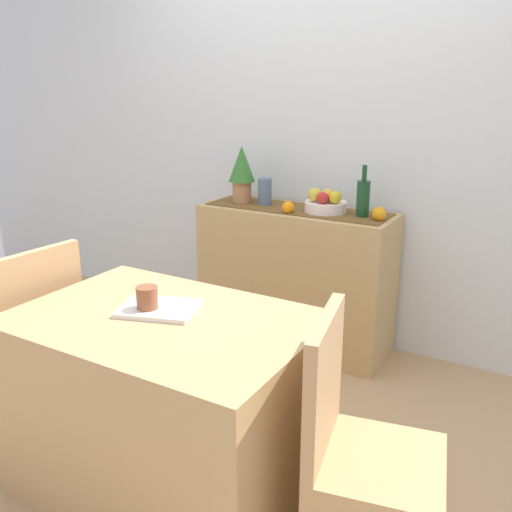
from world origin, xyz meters
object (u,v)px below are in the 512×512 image
(potted_plant, at_px, (242,171))
(open_book, at_px, (158,309))
(dining_table, at_px, (168,405))
(chair_by_corner, at_px, (369,506))
(chair_near_window, at_px, (30,376))
(ceramic_vase, at_px, (265,192))
(sideboard_console, at_px, (295,278))
(fruit_bowl, at_px, (326,207))
(wine_bottle, at_px, (363,198))
(coffee_cup, at_px, (147,300))

(potted_plant, distance_m, open_book, 1.49)
(dining_table, distance_m, chair_by_corner, 0.82)
(potted_plant, xyz_separation_m, chair_near_window, (-0.29, -1.41, -0.79))
(ceramic_vase, relative_size, chair_by_corner, 0.18)
(sideboard_console, xyz_separation_m, potted_plant, (-0.38, 0.00, 0.63))
(fruit_bowl, xyz_separation_m, ceramic_vase, (-0.40, 0.00, 0.05))
(sideboard_console, bearing_deg, wine_bottle, 0.00)
(dining_table, relative_size, chair_by_corner, 1.23)
(fruit_bowl, xyz_separation_m, wine_bottle, (0.22, 0.00, 0.07))
(sideboard_console, bearing_deg, coffee_cup, -86.93)
(chair_near_window, bearing_deg, coffee_cup, 0.51)
(chair_by_corner, bearing_deg, fruit_bowl, 119.05)
(potted_plant, relative_size, chair_by_corner, 0.39)
(fruit_bowl, relative_size, dining_table, 0.22)
(chair_by_corner, bearing_deg, chair_near_window, 179.92)
(wine_bottle, bearing_deg, open_book, -102.34)
(dining_table, bearing_deg, sideboard_console, 96.10)
(fruit_bowl, xyz_separation_m, potted_plant, (-0.56, 0.00, 0.16))
(wine_bottle, height_order, coffee_cup, wine_bottle)
(potted_plant, bearing_deg, dining_table, -69.54)
(fruit_bowl, height_order, ceramic_vase, ceramic_vase)
(sideboard_console, distance_m, chair_by_corner, 1.72)
(fruit_bowl, bearing_deg, chair_by_corner, -60.95)
(sideboard_console, xyz_separation_m, open_book, (0.10, -1.37, 0.32))
(ceramic_vase, xyz_separation_m, open_book, (0.31, -1.37, -0.19))
(chair_by_corner, bearing_deg, potted_plant, 133.51)
(open_book, bearing_deg, chair_by_corner, -21.30)
(wine_bottle, bearing_deg, fruit_bowl, 180.00)
(coffee_cup, bearing_deg, wine_bottle, 77.05)
(fruit_bowl, height_order, potted_plant, potted_plant)
(coffee_cup, distance_m, chair_near_window, 0.91)
(potted_plant, relative_size, chair_near_window, 0.39)
(dining_table, relative_size, chair_near_window, 1.23)
(wine_bottle, height_order, dining_table, wine_bottle)
(dining_table, xyz_separation_m, chair_by_corner, (0.82, -0.00, -0.10))
(sideboard_console, bearing_deg, fruit_bowl, 0.00)
(dining_table, relative_size, open_book, 3.95)
(wine_bottle, distance_m, dining_table, 1.55)
(ceramic_vase, relative_size, dining_table, 0.15)
(open_book, relative_size, chair_by_corner, 0.31)
(potted_plant, bearing_deg, fruit_bowl, 0.00)
(sideboard_console, relative_size, ceramic_vase, 7.03)
(wine_bottle, relative_size, dining_table, 0.26)
(sideboard_console, relative_size, dining_table, 1.05)
(ceramic_vase, xyz_separation_m, coffee_cup, (0.29, -1.41, -0.15))
(coffee_cup, relative_size, chair_near_window, 0.11)
(sideboard_console, bearing_deg, ceramic_vase, 180.00)
(wine_bottle, bearing_deg, chair_near_window, -126.99)
(wine_bottle, distance_m, open_book, 1.42)
(potted_plant, xyz_separation_m, dining_table, (0.53, -1.41, -0.69))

